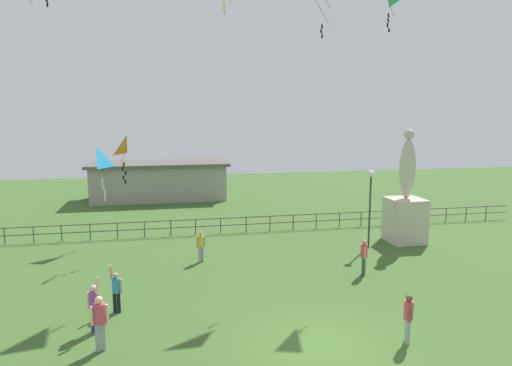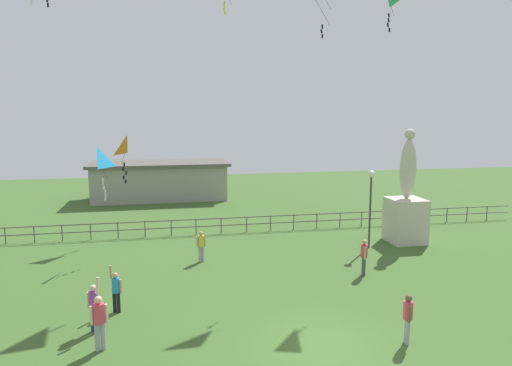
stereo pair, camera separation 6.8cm
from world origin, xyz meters
name	(u,v)px [view 2 (the right image)]	position (x,y,z in m)	size (l,w,h in m)	color
ground_plane	(324,346)	(0.00, 0.00, 0.00)	(80.00, 80.00, 0.00)	#3D6028
statue_monument	(406,209)	(8.31, 10.21, 1.90)	(1.87, 1.87, 6.30)	beige
lamppost	(371,191)	(5.87, 9.55, 3.06)	(0.36, 0.36, 4.18)	#38383D
person_0	(408,316)	(2.61, -0.30, 0.92)	(0.30, 0.47, 1.60)	#99999E
person_1	(99,319)	(-6.78, 1.09, 1.00)	(0.52, 0.32, 1.74)	#99999E
person_2	(364,255)	(3.84, 5.68, 0.94)	(0.30, 0.48, 1.63)	#3F4C47
person_3	(94,304)	(-7.13, 2.36, 0.96)	(0.47, 0.39, 1.92)	navy
person_4	(201,244)	(-3.13, 8.91, 0.87)	(0.44, 0.28, 1.52)	#99999E
person_5	(116,289)	(-6.57, 3.78, 0.89)	(0.45, 0.32, 1.77)	black
kite_1	(127,147)	(-6.56, 11.07, 5.47)	(0.79, 1.14, 2.41)	orange
kite_5	(98,160)	(-8.37, 13.59, 4.60)	(1.11, 1.25, 2.96)	#198CD1
waterfront_railing	(243,222)	(-0.25, 14.00, 0.62)	(36.03, 0.06, 0.95)	#4C4742
pavilion_building	(160,180)	(-5.24, 26.00, 1.56)	(11.31, 4.85, 3.08)	gray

